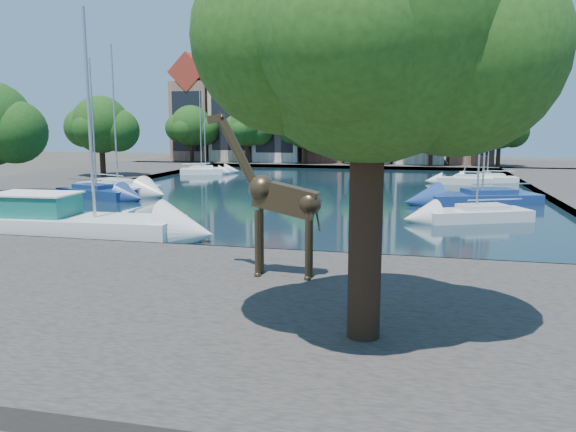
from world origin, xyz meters
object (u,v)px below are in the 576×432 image
Objects in this scene: plane_tree at (375,32)px; motorsailer at (64,220)px; sailboat_right_a at (476,212)px; giraffe_statue at (277,198)px.

plane_tree is 0.96× the size of motorsailer.
motorsailer is 1.11× the size of sailboat_right_a.
giraffe_statue is at bearing 125.90° from plane_tree.
motorsailer is (-12.44, 6.09, -2.29)m from giraffe_statue.
giraffe_statue is 0.50× the size of motorsailer.
plane_tree is 22.24m from sailboat_right_a.
plane_tree is 1.07× the size of sailboat_right_a.
sailboat_right_a reaches higher than giraffe_statue.
giraffe_statue is at bearing -26.08° from motorsailer.
sailboat_right_a is (20.37, 9.64, -0.33)m from motorsailer.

